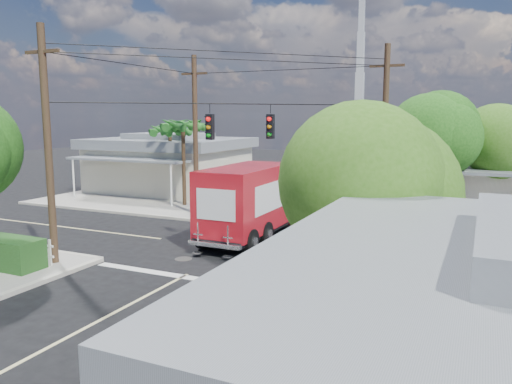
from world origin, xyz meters
The scene contains 15 objects.
ground centered at (0.00, 0.00, 0.00)m, with size 120.00×120.00×0.00m, color black.
sidewalk_ne centered at (10.88, 10.88, 0.07)m, with size 14.12×14.12×0.14m.
sidewalk_nw centered at (-10.88, 10.88, 0.07)m, with size 14.12×14.12×0.14m.
road_markings centered at (0.00, -1.47, 0.01)m, with size 32.00×32.00×0.01m.
building_nw centered at (-12.00, 12.46, 2.22)m, with size 10.80×10.20×4.30m.
radio_tower centered at (0.50, 20.00, 5.64)m, with size 0.80×0.80×17.00m.
tree_ne_front centered at (7.21, 6.76, 4.77)m, with size 4.21×4.14×6.66m.
tree_ne_back centered at (9.81, 8.96, 4.19)m, with size 3.77×3.66×5.82m.
tree_se centered at (7.01, -7.24, 4.04)m, with size 3.67×3.54×5.62m.
palm_nw_front centered at (-7.50, 7.50, 5.04)m, with size 3.01×3.08×5.59m.
palm_nw_back centered at (-9.50, 9.00, 4.67)m, with size 3.01×3.08×5.19m.
utility_poles centered at (-1.58, 1.60, 4.67)m, with size 12.00×10.68×9.00m.
vending_boxes centered at (6.50, 6.20, 0.69)m, with size 1.90×0.50×1.10m.
delivery_truck centered at (-0.17, 2.04, 1.75)m, with size 2.59×7.98×3.44m.
parked_car centered at (9.89, 3.38, 0.87)m, with size 2.88×6.25×1.74m, color silver.
Camera 1 is at (9.56, -18.82, 5.70)m, focal length 35.00 mm.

